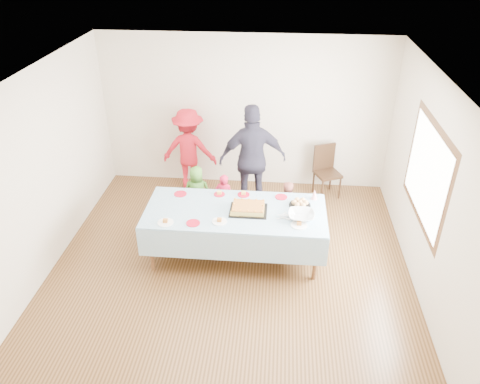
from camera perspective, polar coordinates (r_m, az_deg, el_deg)
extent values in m
plane|color=#432A13|center=(6.73, -1.15, -8.95)|extent=(5.00, 5.00, 0.00)
cube|color=beige|center=(8.23, 0.65, 9.62)|extent=(5.00, 0.04, 2.70)
cube|color=beige|center=(4.00, -5.38, -16.55)|extent=(5.00, 0.04, 2.70)
cube|color=beige|center=(6.70, -23.06, 1.98)|extent=(0.04, 5.00, 2.70)
cube|color=beige|center=(6.23, 22.21, 0.04)|extent=(0.04, 5.00, 2.70)
cube|color=white|center=(5.44, -1.45, 13.64)|extent=(5.00, 5.00, 0.04)
cube|color=#472B16|center=(6.33, 21.77, 2.13)|extent=(0.03, 1.75, 1.35)
cylinder|color=#54311C|center=(6.56, -10.79, -6.75)|extent=(0.06, 0.06, 0.73)
cylinder|color=#54311C|center=(6.37, 9.23, -7.88)|extent=(0.06, 0.06, 0.73)
cylinder|color=#54311C|center=(7.22, -9.13, -2.77)|extent=(0.06, 0.06, 0.73)
cylinder|color=#54311C|center=(7.04, 8.90, -3.67)|extent=(0.06, 0.06, 0.73)
cube|color=#54311C|center=(6.48, -0.59, -2.46)|extent=(2.40, 1.00, 0.04)
cube|color=white|center=(6.47, -0.59, -2.28)|extent=(2.50, 1.10, 0.01)
cube|color=black|center=(6.45, 1.02, -2.28)|extent=(0.51, 0.40, 0.01)
cube|color=#F5DE5D|center=(6.43, 1.03, -1.98)|extent=(0.43, 0.33, 0.06)
cube|color=#9A6323|center=(6.41, 1.03, -1.69)|extent=(0.43, 0.33, 0.01)
cylinder|color=black|center=(6.62, 7.30, -1.61)|extent=(0.30, 0.30, 0.02)
sphere|color=#DBB26A|center=(6.60, 8.02, -1.30)|extent=(0.08, 0.08, 0.08)
sphere|color=#DBB26A|center=(6.66, 7.66, -0.97)|extent=(0.08, 0.08, 0.08)
sphere|color=#DBB26A|center=(6.65, 6.97, -0.94)|extent=(0.08, 0.08, 0.08)
sphere|color=#DBB26A|center=(6.59, 6.63, -1.24)|extent=(0.08, 0.08, 0.08)
sphere|color=#DBB26A|center=(6.53, 6.99, -1.57)|extent=(0.08, 0.08, 0.08)
sphere|color=#DBB26A|center=(6.54, 7.69, -1.60)|extent=(0.08, 0.08, 0.08)
sphere|color=#DBB26A|center=(6.59, 7.33, -1.27)|extent=(0.08, 0.08, 0.08)
imported|color=silver|center=(6.32, 7.47, -2.89)|extent=(0.36, 0.36, 0.09)
cone|color=white|center=(6.77, 9.06, -0.28)|extent=(0.09, 0.09, 0.15)
cylinder|color=red|center=(6.89, -7.28, -0.23)|extent=(0.19, 0.19, 0.01)
cylinder|color=red|center=(6.83, -2.54, -0.28)|extent=(0.16, 0.16, 0.01)
cylinder|color=red|center=(6.82, 0.43, -0.32)|extent=(0.18, 0.18, 0.01)
cylinder|color=red|center=(6.79, 5.05, -0.61)|extent=(0.18, 0.18, 0.01)
cylinder|color=red|center=(6.22, -5.75, -3.79)|extent=(0.18, 0.18, 0.01)
cylinder|color=white|center=(6.28, -9.07, -3.69)|extent=(0.22, 0.22, 0.01)
cylinder|color=white|center=(6.23, -2.52, -3.62)|extent=(0.20, 0.20, 0.01)
cylinder|color=white|center=(6.20, 7.21, -4.02)|extent=(0.22, 0.22, 0.01)
cylinder|color=black|center=(8.19, 9.99, 0.10)|extent=(0.03, 0.03, 0.41)
cylinder|color=black|center=(8.34, 12.06, 0.47)|extent=(0.03, 0.03, 0.41)
cylinder|color=black|center=(8.44, 8.94, 1.20)|extent=(0.03, 0.03, 0.41)
cylinder|color=black|center=(8.59, 10.97, 1.54)|extent=(0.03, 0.03, 0.41)
cube|color=black|center=(8.28, 10.63, 2.18)|extent=(0.52, 0.52, 0.05)
cube|color=black|center=(8.31, 10.22, 4.28)|extent=(0.38, 0.19, 0.47)
imported|color=red|center=(7.46, -1.94, -0.70)|extent=(0.34, 0.26, 0.83)
imported|color=#447E2A|center=(7.57, -5.24, -0.03)|extent=(0.46, 0.32, 0.90)
imported|color=#BB6757|center=(7.25, 5.60, -1.80)|extent=(0.49, 0.43, 0.85)
imported|color=red|center=(8.32, -6.23, 5.16)|extent=(0.99, 0.60, 1.50)
imported|color=#2E2B3C|center=(7.54, 1.55, 4.00)|extent=(1.14, 0.64, 1.84)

